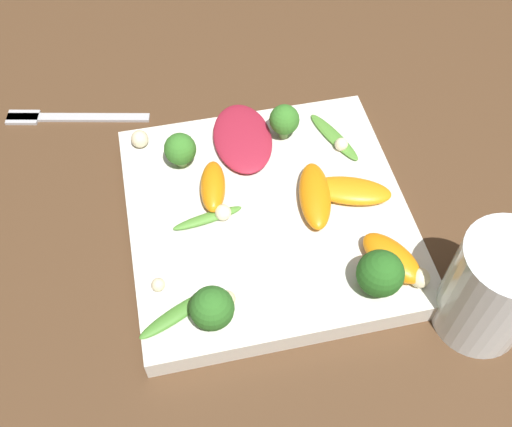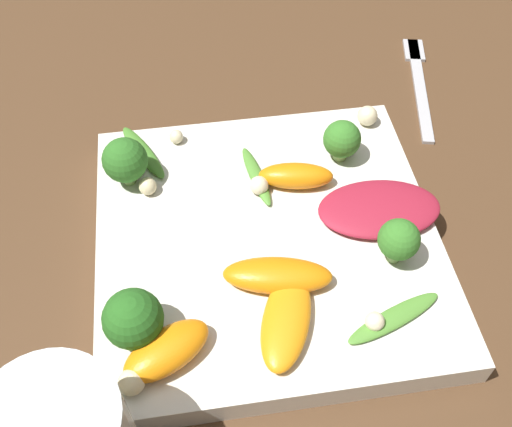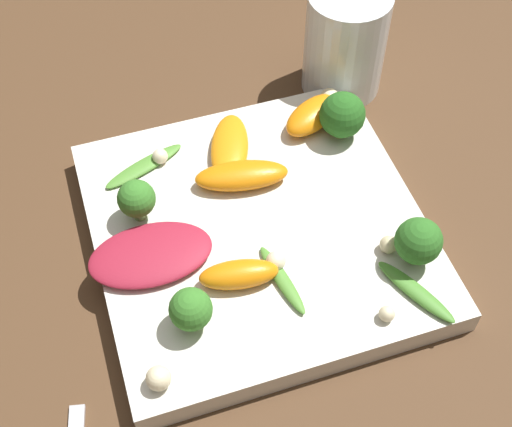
{
  "view_description": "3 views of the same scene",
  "coord_description": "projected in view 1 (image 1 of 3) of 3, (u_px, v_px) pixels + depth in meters",
  "views": [
    {
      "loc": [
        -0.33,
        0.08,
        0.48
      ],
      "look_at": [
        -0.02,
        0.02,
        0.05
      ],
      "focal_mm": 42.0,
      "sensor_mm": 36.0,
      "label": 1
    },
    {
      "loc": [
        -0.05,
        -0.28,
        0.4
      ],
      "look_at": [
        -0.01,
        0.01,
        0.04
      ],
      "focal_mm": 42.0,
      "sensor_mm": 36.0,
      "label": 2
    },
    {
      "loc": [
        0.11,
        0.33,
        0.49
      ],
      "look_at": [
        0.0,
        -0.0,
        0.03
      ],
      "focal_mm": 50.0,
      "sensor_mm": 36.0,
      "label": 3
    }
  ],
  "objects": [
    {
      "name": "macadamia_nut_3",
      "position": [
        227.0,
        299.0,
        0.51
      ],
      "size": [
        0.01,
        0.01,
        0.01
      ],
      "color": "beige",
      "rests_on": "plate"
    },
    {
      "name": "ground_plane",
      "position": [
        268.0,
        224.0,
        0.59
      ],
      "size": [
        2.4,
        2.4,
        0.0
      ],
      "primitive_type": "plane",
      "color": "#4C331E"
    },
    {
      "name": "broccoli_floret_3",
      "position": [
        212.0,
        309.0,
        0.48
      ],
      "size": [
        0.04,
        0.04,
        0.04
      ],
      "color": "#84AD5B",
      "rests_on": "plate"
    },
    {
      "name": "fork",
      "position": [
        62.0,
        116.0,
        0.67
      ],
      "size": [
        0.05,
        0.16,
        0.01
      ],
      "color": "#B2B2B7",
      "rests_on": "ground_plane"
    },
    {
      "name": "macadamia_nut_1",
      "position": [
        341.0,
        144.0,
        0.61
      ],
      "size": [
        0.01,
        0.01,
        0.01
      ],
      "color": "beige",
      "rests_on": "plate"
    },
    {
      "name": "radicchio_leaf_0",
      "position": [
        243.0,
        138.0,
        0.62
      ],
      "size": [
        0.1,
        0.06,
        0.01
      ],
      "color": "maroon",
      "rests_on": "plate"
    },
    {
      "name": "arugula_sprig_2",
      "position": [
        177.0,
        314.0,
        0.5
      ],
      "size": [
        0.04,
        0.07,
        0.01
      ],
      "color": "#47842D",
      "rests_on": "plate"
    },
    {
      "name": "broccoli_floret_1",
      "position": [
        284.0,
        120.0,
        0.61
      ],
      "size": [
        0.03,
        0.03,
        0.04
      ],
      "color": "#84AD5B",
      "rests_on": "plate"
    },
    {
      "name": "orange_segment_0",
      "position": [
        392.0,
        258.0,
        0.53
      ],
      "size": [
        0.07,
        0.06,
        0.02
      ],
      "color": "orange",
      "rests_on": "plate"
    },
    {
      "name": "orange_segment_1",
      "position": [
        213.0,
        186.0,
        0.58
      ],
      "size": [
        0.06,
        0.03,
        0.02
      ],
      "color": "orange",
      "rests_on": "plate"
    },
    {
      "name": "arugula_sprig_1",
      "position": [
        207.0,
        215.0,
        0.56
      ],
      "size": [
        0.02,
        0.07,
        0.01
      ],
      "color": "#518E33",
      "rests_on": "plate"
    },
    {
      "name": "drinking_glass",
      "position": [
        493.0,
        289.0,
        0.49
      ],
      "size": [
        0.08,
        0.08,
        0.11
      ],
      "color": "white",
      "rests_on": "ground_plane"
    },
    {
      "name": "broccoli_floret_2",
      "position": [
        180.0,
        150.0,
        0.59
      ],
      "size": [
        0.03,
        0.03,
        0.04
      ],
      "color": "#84AD5B",
      "rests_on": "plate"
    },
    {
      "name": "arugula_sprig_0",
      "position": [
        334.0,
        137.0,
        0.62
      ],
      "size": [
        0.08,
        0.04,
        0.01
      ],
      "color": "#518E33",
      "rests_on": "plate"
    },
    {
      "name": "broccoli_floret_0",
      "position": [
        380.0,
        274.0,
        0.5
      ],
      "size": [
        0.04,
        0.04,
        0.04
      ],
      "color": "#84AD5B",
      "rests_on": "plate"
    },
    {
      "name": "macadamia_nut_2",
      "position": [
        420.0,
        278.0,
        0.52
      ],
      "size": [
        0.02,
        0.02,
        0.02
      ],
      "color": "beige",
      "rests_on": "plate"
    },
    {
      "name": "macadamia_nut_5",
      "position": [
        158.0,
        285.0,
        0.52
      ],
      "size": [
        0.01,
        0.01,
        0.01
      ],
      "color": "beige",
      "rests_on": "plate"
    },
    {
      "name": "orange_segment_3",
      "position": [
        315.0,
        195.0,
        0.57
      ],
      "size": [
        0.08,
        0.04,
        0.02
      ],
      "color": "orange",
      "rests_on": "plate"
    },
    {
      "name": "macadamia_nut_0",
      "position": [
        140.0,
        139.0,
        0.61
      ],
      "size": [
        0.02,
        0.02,
        0.02
      ],
      "color": "beige",
      "rests_on": "plate"
    },
    {
      "name": "macadamia_nut_4",
      "position": [
        224.0,
        216.0,
        0.56
      ],
      "size": [
        0.02,
        0.02,
        0.02
      ],
      "color": "beige",
      "rests_on": "plate"
    },
    {
      "name": "plate",
      "position": [
        268.0,
        217.0,
        0.58
      ],
      "size": [
        0.26,
        0.26,
        0.02
      ],
      "color": "silver",
      "rests_on": "ground_plane"
    },
    {
      "name": "orange_segment_2",
      "position": [
        350.0,
        191.0,
        0.58
      ],
      "size": [
        0.06,
        0.09,
        0.01
      ],
      "color": "orange",
      "rests_on": "plate"
    }
  ]
}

